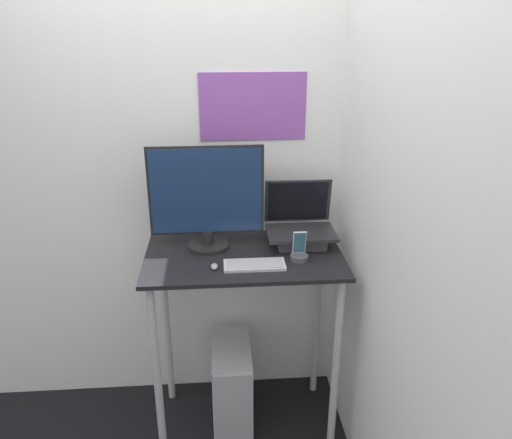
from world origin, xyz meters
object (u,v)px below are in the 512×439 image
mouse (214,267)px  keyboard (255,265)px  monitor (207,200)px  computer_tower (232,384)px  cell_phone (299,253)px  laptop (300,229)px

mouse → keyboard: bearing=3.3°
monitor → computer_tower: 1.07m
monitor → mouse: size_ratio=10.68×
monitor → cell_phone: monitor is taller
monitor → computer_tower: (0.10, -0.06, -1.06)m
keyboard → mouse: 0.19m
monitor → cell_phone: size_ratio=3.86×
cell_phone → laptop: bearing=80.0°
monitor → mouse: (0.03, -0.24, -0.24)m
laptop → mouse: laptop is taller
laptop → computer_tower: size_ratio=0.72×
mouse → computer_tower: mouse is taller
keyboard → cell_phone: bearing=14.5°
cell_phone → monitor: bearing=158.6°
keyboard → mouse: mouse is taller
laptop → computer_tower: laptop is taller
keyboard → computer_tower: keyboard is taller
monitor → cell_phone: 0.51m
cell_phone → computer_tower: size_ratio=0.30×
keyboard → mouse: size_ratio=5.48×
mouse → cell_phone: bearing=9.4°
keyboard → computer_tower: 0.85m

